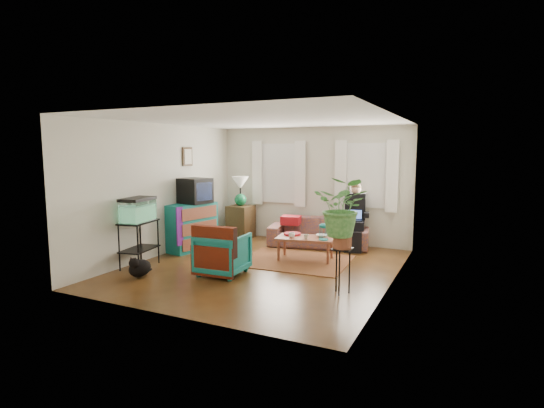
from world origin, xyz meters
The scene contains 31 objects.
floor centered at (0.00, 0.00, 0.00)m, with size 4.50×5.00×0.01m, color #4F2B14.
ceiling centered at (0.00, 0.00, 2.60)m, with size 4.50×5.00×0.01m, color white.
wall_back centered at (0.00, 2.50, 1.30)m, with size 4.50×0.01×2.60m, color silver.
wall_front centered at (0.00, -2.50, 1.30)m, with size 4.50×0.01×2.60m, color silver.
wall_left centered at (-2.25, 0.00, 1.30)m, with size 0.01×5.00×2.60m, color silver.
wall_right centered at (2.25, 0.00, 1.30)m, with size 0.01×5.00×2.60m, color silver.
window_left centered at (-0.80, 2.48, 1.55)m, with size 1.08×0.04×1.38m, color white.
window_right centered at (1.25, 2.48, 1.55)m, with size 1.08×0.04×1.38m, color white.
curtains_left centered at (-0.80, 2.40, 1.55)m, with size 1.36×0.06×1.50m, color white.
curtains_right centered at (1.25, 2.40, 1.55)m, with size 1.36×0.06×1.50m, color white.
picture_frame centered at (-2.21, 0.85, 1.95)m, with size 0.04×0.32×0.40m, color #3D2616.
area_rug centered at (0.35, 0.66, 0.01)m, with size 2.00×1.60×0.01m, color brown.
sofa centered at (0.33, 2.05, 0.42)m, with size 2.13×0.84×0.84m, color brown.
seated_person centered at (1.09, 2.20, 0.64)m, with size 0.53×0.66×1.27m, color black, non-canonical shape.
side_table centered at (-1.65, 2.11, 0.39)m, with size 0.53×0.53×0.78m, color #3A2715.
table_lamp centered at (-1.65, 2.11, 1.11)m, with size 0.40×0.40×0.71m, color white, non-canonical shape.
dresser centered at (-1.99, 0.59, 0.49)m, with size 0.55×1.09×0.98m, color #125D71.
crt_tv centered at (-1.95, 0.69, 1.24)m, with size 0.60×0.55×0.52m, color black.
aquarium_stand centered at (-2.00, -0.92, 0.41)m, with size 0.41×0.74×0.83m, color black.
aquarium centered at (-2.00, -0.92, 1.05)m, with size 0.37×0.68×0.44m, color #7FD899.
black_cat centered at (-1.55, -1.40, 0.19)m, with size 0.28×0.44×0.37m, color black.
armchair centered at (-0.42, -0.65, 0.39)m, with size 0.75×0.70×0.77m, color #11686B.
serape_throw centered at (-0.40, -0.95, 0.55)m, with size 0.78×0.18×0.64m, color #9E0A0A.
coffee_table centered at (0.51, 0.82, 0.22)m, with size 1.07×0.59×0.45m, color brown.
cup_a centered at (0.28, 0.68, 0.49)m, with size 0.12×0.12×0.10m, color white.
cup_b centered at (0.58, 0.65, 0.49)m, with size 0.10×0.10×0.09m, color beige.
bowl centered at (0.78, 0.96, 0.47)m, with size 0.21×0.21×0.05m, color white.
snack_tray centered at (0.19, 0.92, 0.46)m, with size 0.33×0.33×0.04m, color #B21414.
birdcage centered at (0.90, 0.73, 0.60)m, with size 0.18×0.18×0.31m, color #115B6B, non-canonical shape.
plant_stand centered at (1.68, -0.75, 0.34)m, with size 0.29×0.29×0.68m, color black.
potted_plant centered at (1.68, -0.75, 1.14)m, with size 0.77×0.67×0.86m, color #599947.
Camera 1 is at (3.35, -6.58, 2.07)m, focal length 28.00 mm.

